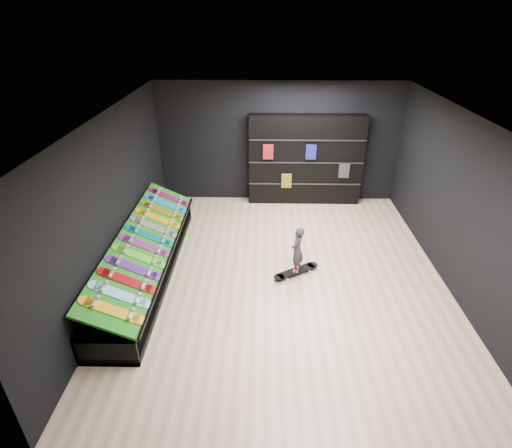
{
  "coord_description": "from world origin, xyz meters",
  "views": [
    {
      "loc": [
        -0.37,
        -6.21,
        4.5
      ],
      "look_at": [
        -0.5,
        0.2,
        1.0
      ],
      "focal_mm": 28.0,
      "sensor_mm": 36.0,
      "label": 1
    }
  ],
  "objects_px": {
    "display_rack": "(147,263)",
    "child": "(297,258)",
    "back_shelving": "(305,160)",
    "floor_skateboard": "(296,272)"
  },
  "relations": [
    {
      "from": "display_rack",
      "to": "floor_skateboard",
      "type": "height_order",
      "value": "display_rack"
    },
    {
      "from": "back_shelving",
      "to": "display_rack",
      "type": "bearing_deg",
      "value": -134.18
    },
    {
      "from": "display_rack",
      "to": "child",
      "type": "xyz_separation_m",
      "value": [
        2.82,
        0.04,
        0.12
      ]
    },
    {
      "from": "display_rack",
      "to": "back_shelving",
      "type": "distance_m",
      "value": 4.71
    },
    {
      "from": "display_rack",
      "to": "back_shelving",
      "type": "bearing_deg",
      "value": 45.82
    },
    {
      "from": "display_rack",
      "to": "back_shelving",
      "type": "xyz_separation_m",
      "value": [
        3.23,
        3.32,
        0.88
      ]
    },
    {
      "from": "display_rack",
      "to": "child",
      "type": "bearing_deg",
      "value": 0.81
    },
    {
      "from": "floor_skateboard",
      "to": "display_rack",
      "type": "bearing_deg",
      "value": 149.14
    },
    {
      "from": "display_rack",
      "to": "child",
      "type": "relative_size",
      "value": 8.09
    },
    {
      "from": "back_shelving",
      "to": "floor_skateboard",
      "type": "xyz_separation_m",
      "value": [
        -0.41,
        -3.28,
        -1.08
      ]
    }
  ]
}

